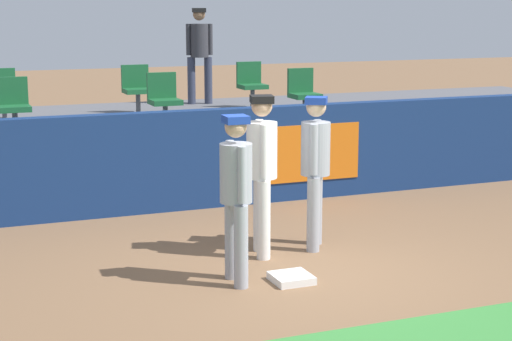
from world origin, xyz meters
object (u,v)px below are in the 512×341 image
player_fielder_home (262,164)px  player_runner_visitor (315,161)px  seat_back_right (251,82)px  seat_front_center (164,97)px  spectator_hooded (199,49)px  first_base (291,278)px  seat_back_center (137,86)px  seat_front_left (14,103)px  seat_front_right (303,91)px  player_coach_visitor (236,187)px  seat_back_left (3,91)px

player_fielder_home → player_runner_visitor: player_fielder_home is taller
player_runner_visitor → seat_back_right: seat_back_right is taller
seat_back_right → seat_front_center: same height
player_runner_visitor → spectator_hooded: size_ratio=0.99×
first_base → seat_back_center: (0.04, 6.72, 1.40)m
player_fielder_home → seat_front_center: bearing=-164.8°
seat_front_left → spectator_hooded: spectator_hooded is taller
seat_back_right → player_runner_visitor: bearing=-103.9°
first_base → seat_front_right: 5.64m
seat_front_left → seat_back_center: bearing=38.6°
seat_front_center → seat_front_right: size_ratio=1.00×
player_runner_visitor → player_coach_visitor: player_runner_visitor is taller
player_runner_visitor → seat_back_right: size_ratio=2.14×
first_base → seat_front_center: bearing=89.7°
player_runner_visitor → seat_back_right: bearing=-162.8°
seat_back_center → seat_back_left: (-2.25, -0.00, -0.00)m
first_base → seat_back_center: seat_back_center is taller
player_coach_visitor → spectator_hooded: 7.83m
seat_front_right → player_coach_visitor: bearing=-121.8°
first_base → seat_front_left: bearing=114.3°
player_coach_visitor → seat_front_left: 5.04m
seat_front_left → first_base: bearing=-65.7°
seat_back_left → spectator_hooded: size_ratio=0.47×
player_fielder_home → seat_back_right: bearing=174.1°
seat_back_center → seat_front_right: same height
seat_back_right → seat_front_right: (0.22, -1.80, -0.00)m
first_base → spectator_hooded: spectator_hooded is taller
player_coach_visitor → seat_back_left: bearing=-163.1°
seat_front_right → player_fielder_home: bearing=-120.7°
first_base → seat_back_center: bearing=89.7°
seat_front_left → seat_back_left: 1.80m
seat_back_left → seat_back_right: bearing=0.0°
player_fielder_home → spectator_hooded: spectator_hooded is taller
player_fielder_home → player_coach_visitor: (-0.62, -0.84, -0.05)m
first_base → seat_front_right: seat_front_right is taller
seat_back_right → seat_front_right: bearing=-83.1°
first_base → player_fielder_home: size_ratio=0.22×
player_runner_visitor → spectator_hooded: (0.73, 6.62, 0.97)m
player_runner_visitor → seat_back_left: 6.41m
first_base → seat_front_center: (0.02, 4.92, 1.40)m
seat_front_right → seat_front_left: bearing=-180.0°
first_base → seat_back_right: bearing=72.1°
seat_back_center → seat_front_left: size_ratio=1.00×
seat_front_center → seat_front_left: same height
player_runner_visitor → seat_back_left: seat_back_left is taller
seat_back_right → seat_back_center: 2.14m
seat_front_right → player_runner_visitor: bearing=-112.8°
player_fielder_home → first_base: bearing=9.7°
player_coach_visitor → seat_front_right: bearing=150.7°
player_runner_visitor → seat_front_left: (-2.99, 3.86, 0.40)m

